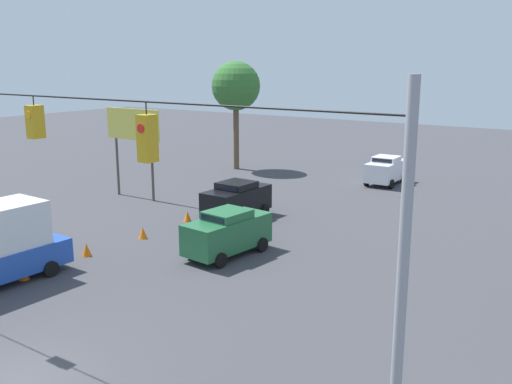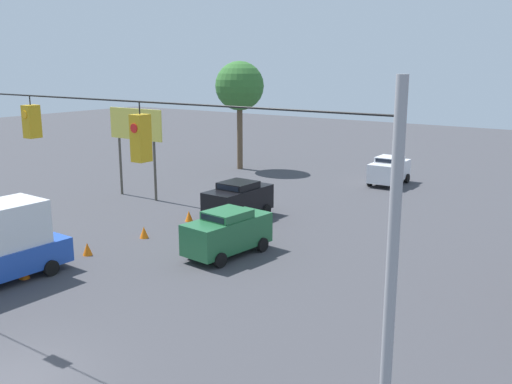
# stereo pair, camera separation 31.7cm
# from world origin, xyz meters

# --- Properties ---
(overhead_signal_span) EXTENTS (19.97, 0.38, 8.14)m
(overhead_signal_span) POSITION_xyz_m (-0.02, -1.44, 5.06)
(overhead_signal_span) COLOR #939399
(overhead_signal_span) RESTS_ON ground_plane
(sedan_white_withflow_deep) EXTENTS (2.07, 3.90, 1.96)m
(sedan_white_withflow_deep) POSITION_xyz_m (1.63, -29.85, 1.02)
(sedan_white_withflow_deep) COLOR silver
(sedan_white_withflow_deep) RESTS_ON ground_plane
(sedan_green_withflow_mid) EXTENTS (2.24, 4.31, 2.03)m
(sedan_green_withflow_mid) POSITION_xyz_m (1.61, -11.61, 1.05)
(sedan_green_withflow_mid) COLOR #236038
(sedan_green_withflow_mid) RESTS_ON ground_plane
(sedan_black_withflow_far) EXTENTS (2.14, 4.14, 2.03)m
(sedan_black_withflow_far) POSITION_xyz_m (4.88, -16.74, 1.06)
(sedan_black_withflow_far) COLOR black
(sedan_black_withflow_far) RESTS_ON ground_plane
(traffic_cone_nearest) EXTENTS (0.43, 0.43, 0.57)m
(traffic_cone_nearest) POSITION_xyz_m (6.44, -4.76, 0.28)
(traffic_cone_nearest) COLOR orange
(traffic_cone_nearest) RESTS_ON ground_plane
(traffic_cone_second) EXTENTS (0.43, 0.43, 0.57)m
(traffic_cone_second) POSITION_xyz_m (6.66, -8.01, 0.28)
(traffic_cone_second) COLOR orange
(traffic_cone_second) RESTS_ON ground_plane
(traffic_cone_third) EXTENTS (0.43, 0.43, 0.57)m
(traffic_cone_third) POSITION_xyz_m (6.47, -11.24, 0.28)
(traffic_cone_third) COLOR orange
(traffic_cone_third) RESTS_ON ground_plane
(traffic_cone_fourth) EXTENTS (0.43, 0.43, 0.57)m
(traffic_cone_fourth) POSITION_xyz_m (6.69, -14.74, 0.28)
(traffic_cone_fourth) COLOR orange
(traffic_cone_fourth) RESTS_ON ground_plane
(traffic_cone_fifth) EXTENTS (0.43, 0.43, 0.57)m
(traffic_cone_fifth) POSITION_xyz_m (6.49, -18.15, 0.28)
(traffic_cone_fifth) COLOR orange
(traffic_cone_fifth) RESTS_ON ground_plane
(traffic_cone_farthest) EXTENTS (0.43, 0.43, 0.57)m
(traffic_cone_farthest) POSITION_xyz_m (6.62, -21.30, 0.28)
(traffic_cone_farthest) COLOR orange
(traffic_cone_farthest) RESTS_ON ground_plane
(roadside_billboard) EXTENTS (4.38, 0.16, 5.57)m
(roadside_billboard) POSITION_xyz_m (13.04, -17.10, 4.18)
(roadside_billboard) COLOR #4C473D
(roadside_billboard) RESTS_ON ground_plane
(tree_horizon_left) EXTENTS (3.79, 3.79, 8.44)m
(tree_horizon_left) POSITION_xyz_m (13.73, -28.72, 6.47)
(tree_horizon_left) COLOR brown
(tree_horizon_left) RESTS_ON ground_plane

